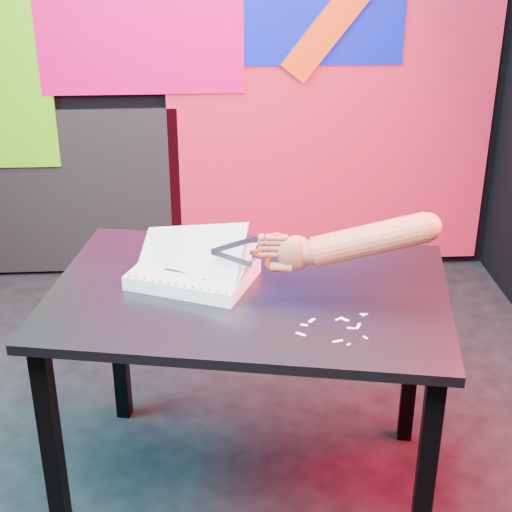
{
  "coord_description": "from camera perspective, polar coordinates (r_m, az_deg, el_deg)",
  "views": [
    {
      "loc": [
        0.06,
        -2.25,
        1.84
      ],
      "look_at": [
        0.18,
        -0.2,
        0.87
      ],
      "focal_mm": 55.0,
      "sensor_mm": 36.0,
      "label": 1
    }
  ],
  "objects": [
    {
      "name": "room",
      "position": [
        2.3,
        -4.95,
        12.96
      ],
      "size": [
        3.01,
        3.01,
        2.71
      ],
      "color": "#232227",
      "rests_on": "ground"
    },
    {
      "name": "backdrop",
      "position": [
        3.81,
        -3.39,
        11.88
      ],
      "size": [
        2.88,
        0.05,
        2.08
      ],
      "color": "red",
      "rests_on": "ground"
    },
    {
      "name": "work_table",
      "position": [
        2.38,
        -0.51,
        -4.43
      ],
      "size": [
        1.3,
        0.99,
        0.75
      ],
      "rotation": [
        0.0,
        0.0,
        -0.19
      ],
      "color": "black",
      "rests_on": "ground"
    },
    {
      "name": "printout_stack",
      "position": [
        2.39,
        -4.61,
        -1.27
      ],
      "size": [
        0.42,
        0.37,
        0.18
      ],
      "rotation": [
        0.0,
        0.0,
        -0.41
      ],
      "color": "silver",
      "rests_on": "work_table"
    },
    {
      "name": "scissors",
      "position": [
        2.26,
        1.11,
        0.24
      ],
      "size": [
        0.22,
        0.03,
        0.13
      ],
      "rotation": [
        0.0,
        0.0,
        -0.11
      ],
      "color": "silver",
      "rests_on": "printout_stack"
    },
    {
      "name": "hand_forearm",
      "position": [
        2.25,
        7.37,
        1.03
      ],
      "size": [
        0.5,
        0.13,
        0.19
      ],
      "rotation": [
        0.0,
        0.0,
        -0.11
      ],
      "color": "#A9583B",
      "rests_on": "work_table"
    },
    {
      "name": "paper_clippings",
      "position": [
        2.16,
        5.86,
        -5.13
      ],
      "size": [
        0.21,
        0.17,
        0.0
      ],
      "color": "white",
      "rests_on": "work_table"
    }
  ]
}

